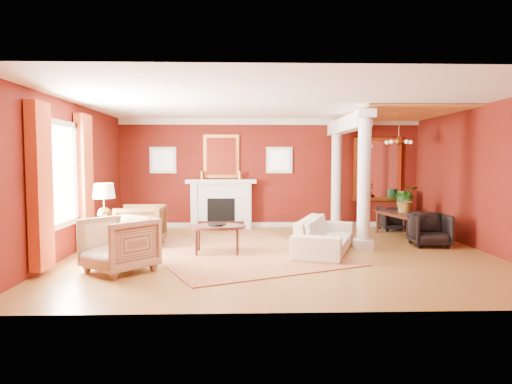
{
  "coord_description": "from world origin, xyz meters",
  "views": [
    {
      "loc": [
        -0.75,
        -8.75,
        1.8
      ],
      "look_at": [
        -0.46,
        0.52,
        1.15
      ],
      "focal_mm": 32.0,
      "sensor_mm": 36.0,
      "label": 1
    }
  ],
  "objects_px": {
    "armchair_stripe": "(119,242)",
    "coffee_table": "(217,228)",
    "dining_table": "(408,218)",
    "sofa": "(325,229)",
    "armchair_leopard": "(141,223)",
    "side_table": "(104,208)"
  },
  "relations": [
    {
      "from": "coffee_table",
      "to": "side_table",
      "type": "xyz_separation_m",
      "value": [
        -2.07,
        -0.23,
        0.41
      ]
    },
    {
      "from": "dining_table",
      "to": "sofa",
      "type": "bearing_deg",
      "value": 114.66
    },
    {
      "from": "sofa",
      "to": "dining_table",
      "type": "xyz_separation_m",
      "value": [
        2.25,
        1.62,
        0.01
      ]
    },
    {
      "from": "armchair_stripe",
      "to": "side_table",
      "type": "relative_size",
      "value": 0.71
    },
    {
      "from": "sofa",
      "to": "side_table",
      "type": "xyz_separation_m",
      "value": [
        -4.18,
        -0.37,
        0.47
      ]
    },
    {
      "from": "sofa",
      "to": "dining_table",
      "type": "height_order",
      "value": "dining_table"
    },
    {
      "from": "armchair_leopard",
      "to": "armchair_stripe",
      "type": "xyz_separation_m",
      "value": [
        0.14,
        -2.21,
        0.01
      ]
    },
    {
      "from": "armchair_stripe",
      "to": "dining_table",
      "type": "xyz_separation_m",
      "value": [
        5.86,
        3.14,
        -0.04
      ]
    },
    {
      "from": "armchair_leopard",
      "to": "coffee_table",
      "type": "xyz_separation_m",
      "value": [
        1.65,
        -0.83,
        0.03
      ]
    },
    {
      "from": "sofa",
      "to": "armchair_leopard",
      "type": "xyz_separation_m",
      "value": [
        -3.76,
        0.69,
        0.03
      ]
    },
    {
      "from": "armchair_leopard",
      "to": "side_table",
      "type": "xyz_separation_m",
      "value": [
        -0.42,
        -1.06,
        0.43
      ]
    },
    {
      "from": "armchair_stripe",
      "to": "side_table",
      "type": "height_order",
      "value": "side_table"
    },
    {
      "from": "coffee_table",
      "to": "side_table",
      "type": "bearing_deg",
      "value": -173.54
    },
    {
      "from": "armchair_stripe",
      "to": "dining_table",
      "type": "relative_size",
      "value": 0.61
    },
    {
      "from": "sofa",
      "to": "dining_table",
      "type": "bearing_deg",
      "value": -34.67
    },
    {
      "from": "armchair_leopard",
      "to": "dining_table",
      "type": "relative_size",
      "value": 0.59
    },
    {
      "from": "armchair_stripe",
      "to": "side_table",
      "type": "distance_m",
      "value": 1.34
    },
    {
      "from": "armchair_stripe",
      "to": "dining_table",
      "type": "bearing_deg",
      "value": 68.94
    },
    {
      "from": "coffee_table",
      "to": "dining_table",
      "type": "xyz_separation_m",
      "value": [
        4.36,
        1.76,
        -0.05
      ]
    },
    {
      "from": "armchair_leopard",
      "to": "dining_table",
      "type": "height_order",
      "value": "armchair_leopard"
    },
    {
      "from": "armchair_leopard",
      "to": "armchair_stripe",
      "type": "relative_size",
      "value": 0.98
    },
    {
      "from": "armchair_stripe",
      "to": "coffee_table",
      "type": "relative_size",
      "value": 0.9
    }
  ]
}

